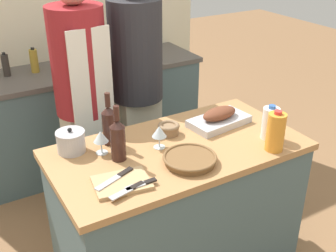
% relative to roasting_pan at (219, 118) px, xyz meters
% --- Properties ---
extents(kitchen_island, '(1.42, 0.74, 0.89)m').
position_rel_roasting_pan_xyz_m(kitchen_island, '(-0.36, -0.11, -0.49)').
color(kitchen_island, '#4C666B').
rests_on(kitchen_island, ground_plane).
extents(back_counter, '(2.04, 0.60, 0.90)m').
position_rel_roasting_pan_xyz_m(back_counter, '(-0.36, 1.43, -0.48)').
color(back_counter, '#4C666B').
rests_on(back_counter, ground_plane).
extents(back_wall, '(2.54, 0.10, 2.55)m').
position_rel_roasting_pan_xyz_m(back_wall, '(-0.36, 1.78, 0.34)').
color(back_wall, beige).
rests_on(back_wall, ground_plane).
extents(roasting_pan, '(0.39, 0.24, 0.11)m').
position_rel_roasting_pan_xyz_m(roasting_pan, '(0.00, 0.00, 0.00)').
color(roasting_pan, '#BCBCC1').
rests_on(roasting_pan, kitchen_island).
extents(wicker_basket, '(0.28, 0.28, 0.04)m').
position_rel_roasting_pan_xyz_m(wicker_basket, '(-0.40, -0.28, -0.02)').
color(wicker_basket, brown).
rests_on(wicker_basket, kitchen_island).
extents(cutting_board, '(0.29, 0.24, 0.02)m').
position_rel_roasting_pan_xyz_m(cutting_board, '(-0.78, -0.28, -0.03)').
color(cutting_board, tan).
rests_on(cutting_board, kitchen_island).
extents(stock_pot, '(0.16, 0.16, 0.14)m').
position_rel_roasting_pan_xyz_m(stock_pot, '(-0.89, 0.14, 0.02)').
color(stock_pot, '#B7B7BC').
rests_on(stock_pot, kitchen_island).
extents(mixing_bowl, '(0.13, 0.13, 0.07)m').
position_rel_roasting_pan_xyz_m(mixing_bowl, '(-0.33, 0.05, -0.01)').
color(mixing_bowl, '#846647').
rests_on(mixing_bowl, kitchen_island).
extents(juice_jug, '(0.10, 0.10, 0.23)m').
position_rel_roasting_pan_xyz_m(juice_jug, '(0.08, -0.40, 0.07)').
color(juice_jug, orange).
rests_on(juice_jug, kitchen_island).
extents(milk_jug, '(0.09, 0.09, 0.21)m').
position_rel_roasting_pan_xyz_m(milk_jug, '(0.14, -0.28, 0.05)').
color(milk_jug, white).
rests_on(milk_jug, kitchen_island).
extents(wine_bottle_green, '(0.08, 0.08, 0.31)m').
position_rel_roasting_pan_xyz_m(wine_bottle_green, '(-0.70, -0.06, 0.08)').
color(wine_bottle_green, '#381E19').
rests_on(wine_bottle_green, kitchen_island).
extents(wine_bottle_dark, '(0.08, 0.08, 0.30)m').
position_rel_roasting_pan_xyz_m(wine_bottle_dark, '(-0.67, 0.12, 0.08)').
color(wine_bottle_dark, '#381E19').
rests_on(wine_bottle_dark, kitchen_island).
extents(wine_glass_left, '(0.08, 0.08, 0.13)m').
position_rel_roasting_pan_xyz_m(wine_glass_left, '(-0.45, -0.06, 0.05)').
color(wine_glass_left, silver).
rests_on(wine_glass_left, kitchen_island).
extents(wine_glass_right, '(0.08, 0.08, 0.13)m').
position_rel_roasting_pan_xyz_m(wine_glass_right, '(-0.75, 0.04, 0.05)').
color(wine_glass_right, silver).
rests_on(wine_glass_right, kitchen_island).
extents(knife_chef, '(0.23, 0.11, 0.01)m').
position_rel_roasting_pan_xyz_m(knife_chef, '(-0.80, -0.25, -0.02)').
color(knife_chef, '#B7B7BC').
rests_on(knife_chef, cutting_board).
extents(knife_paring, '(0.16, 0.03, 0.01)m').
position_rel_roasting_pan_xyz_m(knife_paring, '(-0.71, -0.35, -0.02)').
color(knife_paring, '#B7B7BC').
rests_on(knife_paring, cutting_board).
extents(knife_bread, '(0.19, 0.07, 0.01)m').
position_rel_roasting_pan_xyz_m(knife_bread, '(-0.79, -0.37, -0.02)').
color(knife_bread, '#B7B7BC').
rests_on(knife_bread, cutting_board).
extents(stand_mixer, '(0.18, 0.14, 0.30)m').
position_rel_roasting_pan_xyz_m(stand_mixer, '(-0.34, 1.37, 0.09)').
color(stand_mixer, silver).
rests_on(stand_mixer, back_counter).
extents(condiment_bottle_tall, '(0.05, 0.05, 0.21)m').
position_rel_roasting_pan_xyz_m(condiment_bottle_tall, '(-0.47, 1.52, 0.07)').
color(condiment_bottle_tall, '#332D28').
rests_on(condiment_bottle_tall, back_counter).
extents(condiment_bottle_short, '(0.06, 0.06, 0.20)m').
position_rel_roasting_pan_xyz_m(condiment_bottle_short, '(-0.73, 1.50, 0.06)').
color(condiment_bottle_short, '#B28E2D').
rests_on(condiment_bottle_short, back_counter).
extents(condiment_bottle_extra, '(0.06, 0.06, 0.19)m').
position_rel_roasting_pan_xyz_m(condiment_bottle_extra, '(-0.94, 1.52, 0.06)').
color(condiment_bottle_extra, '#332D28').
rests_on(condiment_bottle_extra, back_counter).
extents(person_cook_aproned, '(0.36, 0.37, 1.76)m').
position_rel_roasting_pan_xyz_m(person_cook_aproned, '(-0.62, 0.69, 0.04)').
color(person_cook_aproned, beige).
rests_on(person_cook_aproned, ground_plane).
extents(person_cook_guest, '(0.37, 0.37, 1.75)m').
position_rel_roasting_pan_xyz_m(person_cook_guest, '(-0.19, 0.74, 0.04)').
color(person_cook_guest, beige).
rests_on(person_cook_guest, ground_plane).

